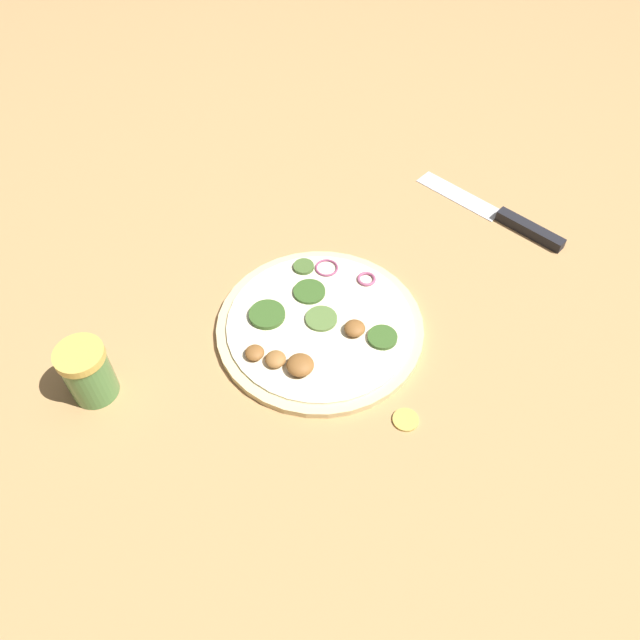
# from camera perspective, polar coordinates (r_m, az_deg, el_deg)

# --- Properties ---
(ground_plane) EXTENTS (3.00, 3.00, 0.00)m
(ground_plane) POSITION_cam_1_polar(r_m,az_deg,el_deg) (0.91, -0.00, -0.83)
(ground_plane) COLOR tan
(pizza) EXTENTS (0.30, 0.30, 0.03)m
(pizza) POSITION_cam_1_polar(r_m,az_deg,el_deg) (0.91, -0.10, -0.56)
(pizza) COLOR beige
(pizza) RESTS_ON ground_plane
(knife) EXTENTS (0.27, 0.14, 0.02)m
(knife) POSITION_cam_1_polar(r_m,az_deg,el_deg) (1.11, 17.04, 8.70)
(knife) COLOR silver
(knife) RESTS_ON ground_plane
(spice_jar) EXTENTS (0.06, 0.06, 0.09)m
(spice_jar) POSITION_cam_1_polar(r_m,az_deg,el_deg) (0.87, -20.47, -4.49)
(spice_jar) COLOR #4C7F42
(spice_jar) RESTS_ON ground_plane
(loose_cap) EXTENTS (0.03, 0.03, 0.01)m
(loose_cap) POSITION_cam_1_polar(r_m,az_deg,el_deg) (0.83, 7.85, -8.96)
(loose_cap) COLOR gold
(loose_cap) RESTS_ON ground_plane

